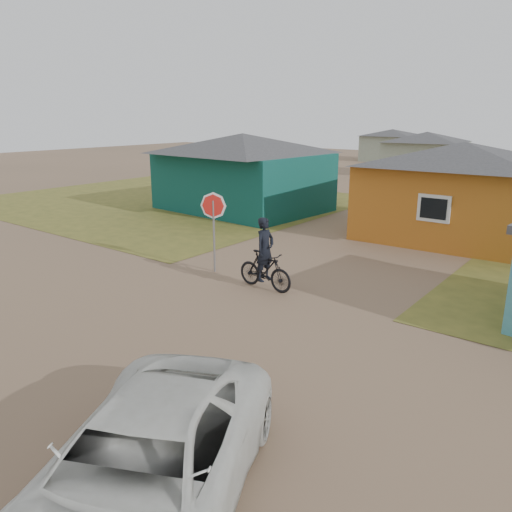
% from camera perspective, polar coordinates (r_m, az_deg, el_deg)
% --- Properties ---
extents(ground, '(120.00, 120.00, 0.00)m').
position_cam_1_polar(ground, '(12.01, -10.80, -8.71)').
color(ground, '#7F6249').
extents(grass_nw, '(20.00, 18.00, 0.00)m').
position_cam_1_polar(grass_nw, '(30.45, -10.20, 6.31)').
color(grass_nw, olive).
rests_on(grass_nw, ground).
extents(house_teal, '(8.93, 7.08, 4.00)m').
position_cam_1_polar(house_teal, '(26.76, -1.52, 9.69)').
color(house_teal, '#0B3E39').
rests_on(house_teal, ground).
extents(house_yellow, '(7.72, 6.76, 3.90)m').
position_cam_1_polar(house_yellow, '(22.10, 22.26, 7.08)').
color(house_yellow, '#BD691D').
rests_on(house_yellow, ground).
extents(house_pale_west, '(7.04, 6.15, 3.60)m').
position_cam_1_polar(house_pale_west, '(43.65, 18.80, 11.01)').
color(house_pale_west, '#96A38C').
rests_on(house_pale_west, ground).
extents(house_pale_north, '(6.28, 5.81, 3.40)m').
position_cam_1_polar(house_pale_north, '(57.71, 15.22, 12.18)').
color(house_pale_north, '#96A38C').
rests_on(house_pale_north, ground).
extents(stop_sign, '(0.85, 0.07, 2.60)m').
position_cam_1_polar(stop_sign, '(15.86, -4.88, 4.79)').
color(stop_sign, gray).
rests_on(stop_sign, ground).
extents(cyclist, '(1.90, 0.69, 2.13)m').
position_cam_1_polar(cyclist, '(14.46, 1.03, -0.86)').
color(cyclist, black).
rests_on(cyclist, ground).
extents(vehicle, '(4.43, 5.75, 1.45)m').
position_cam_1_polar(vehicle, '(6.81, -12.68, -22.78)').
color(vehicle, silver).
rests_on(vehicle, ground).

